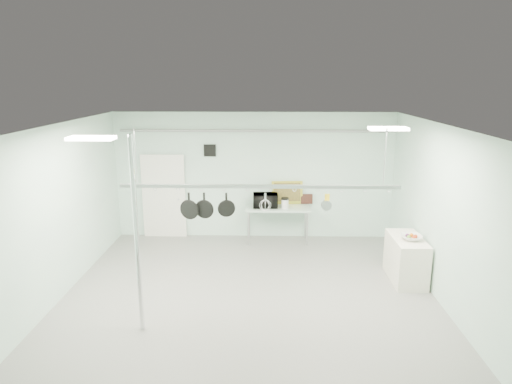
{
  "coord_description": "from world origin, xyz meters",
  "views": [
    {
      "loc": [
        0.33,
        -7.28,
        3.99
      ],
      "look_at": [
        0.12,
        1.0,
        1.93
      ],
      "focal_mm": 32.0,
      "sensor_mm": 36.0,
      "label": 1
    }
  ],
  "objects_px": {
    "prep_table": "(278,210)",
    "microwave": "(265,200)",
    "skillet_left": "(189,206)",
    "skillet_right": "(226,204)",
    "side_cabinet": "(406,259)",
    "pot_rack": "(259,185)",
    "chrome_pole": "(137,236)",
    "fruit_bowl": "(411,237)",
    "skillet_mid": "(204,206)",
    "coffee_canister": "(285,204)"
  },
  "relations": [
    {
      "from": "coffee_canister",
      "to": "skillet_left",
      "type": "relative_size",
      "value": 0.49
    },
    {
      "from": "coffee_canister",
      "to": "fruit_bowl",
      "type": "distance_m",
      "value": 3.24
    },
    {
      "from": "pot_rack",
      "to": "fruit_bowl",
      "type": "bearing_deg",
      "value": 18.42
    },
    {
      "from": "microwave",
      "to": "fruit_bowl",
      "type": "height_order",
      "value": "microwave"
    },
    {
      "from": "side_cabinet",
      "to": "fruit_bowl",
      "type": "bearing_deg",
      "value": -72.24
    },
    {
      "from": "skillet_left",
      "to": "skillet_right",
      "type": "height_order",
      "value": "same"
    },
    {
      "from": "pot_rack",
      "to": "microwave",
      "type": "bearing_deg",
      "value": 88.32
    },
    {
      "from": "chrome_pole",
      "to": "skillet_mid",
      "type": "relative_size",
      "value": 6.96
    },
    {
      "from": "prep_table",
      "to": "side_cabinet",
      "type": "height_order",
      "value": "prep_table"
    },
    {
      "from": "side_cabinet",
      "to": "chrome_pole",
      "type": "bearing_deg",
      "value": -157.59
    },
    {
      "from": "coffee_canister",
      "to": "chrome_pole",
      "type": "bearing_deg",
      "value": -121.38
    },
    {
      "from": "skillet_right",
      "to": "skillet_left",
      "type": "bearing_deg",
      "value": 168.49
    },
    {
      "from": "skillet_mid",
      "to": "skillet_right",
      "type": "relative_size",
      "value": 1.13
    },
    {
      "from": "microwave",
      "to": "coffee_canister",
      "type": "relative_size",
      "value": 2.63
    },
    {
      "from": "chrome_pole",
      "to": "skillet_left",
      "type": "distance_m",
      "value": 1.16
    },
    {
      "from": "skillet_left",
      "to": "skillet_right",
      "type": "bearing_deg",
      "value": 17.61
    },
    {
      "from": "microwave",
      "to": "skillet_mid",
      "type": "xyz_separation_m",
      "value": [
        -1.05,
        -3.28,
        0.78
      ]
    },
    {
      "from": "side_cabinet",
      "to": "microwave",
      "type": "height_order",
      "value": "microwave"
    },
    {
      "from": "side_cabinet",
      "to": "skillet_left",
      "type": "bearing_deg",
      "value": -165.22
    },
    {
      "from": "coffee_canister",
      "to": "skillet_right",
      "type": "bearing_deg",
      "value": -109.92
    },
    {
      "from": "chrome_pole",
      "to": "skillet_mid",
      "type": "xyz_separation_m",
      "value": [
        0.94,
        0.9,
        0.25
      ]
    },
    {
      "from": "skillet_right",
      "to": "chrome_pole",
      "type": "bearing_deg",
      "value": -157.41
    },
    {
      "from": "microwave",
      "to": "skillet_right",
      "type": "xyz_separation_m",
      "value": [
        -0.67,
        -3.28,
        0.81
      ]
    },
    {
      "from": "side_cabinet",
      "to": "pot_rack",
      "type": "height_order",
      "value": "pot_rack"
    },
    {
      "from": "coffee_canister",
      "to": "prep_table",
      "type": "bearing_deg",
      "value": 139.32
    },
    {
      "from": "pot_rack",
      "to": "microwave",
      "type": "xyz_separation_m",
      "value": [
        0.1,
        3.28,
        -1.16
      ]
    },
    {
      "from": "skillet_left",
      "to": "skillet_right",
      "type": "relative_size",
      "value": 1.16
    },
    {
      "from": "microwave",
      "to": "skillet_mid",
      "type": "relative_size",
      "value": 1.31
    },
    {
      "from": "side_cabinet",
      "to": "microwave",
      "type": "distance_m",
      "value": 3.64
    },
    {
      "from": "prep_table",
      "to": "skillet_left",
      "type": "relative_size",
      "value": 3.39
    },
    {
      "from": "prep_table",
      "to": "skillet_mid",
      "type": "xyz_separation_m",
      "value": [
        -1.36,
        -3.3,
        1.02
      ]
    },
    {
      "from": "side_cabinet",
      "to": "fruit_bowl",
      "type": "height_order",
      "value": "fruit_bowl"
    },
    {
      "from": "chrome_pole",
      "to": "skillet_mid",
      "type": "distance_m",
      "value": 1.33
    },
    {
      "from": "skillet_right",
      "to": "microwave",
      "type": "bearing_deg",
      "value": 67.0
    },
    {
      "from": "microwave",
      "to": "coffee_canister",
      "type": "bearing_deg",
      "value": 163.34
    },
    {
      "from": "microwave",
      "to": "fruit_bowl",
      "type": "xyz_separation_m",
      "value": [
        2.89,
        -2.28,
        -0.12
      ]
    },
    {
      "from": "fruit_bowl",
      "to": "skillet_mid",
      "type": "relative_size",
      "value": 0.89
    },
    {
      "from": "fruit_bowl",
      "to": "chrome_pole",
      "type": "bearing_deg",
      "value": -158.81
    },
    {
      "from": "skillet_left",
      "to": "skillet_mid",
      "type": "distance_m",
      "value": 0.26
    },
    {
      "from": "chrome_pole",
      "to": "pot_rack",
      "type": "distance_m",
      "value": 2.19
    },
    {
      "from": "microwave",
      "to": "skillet_right",
      "type": "height_order",
      "value": "skillet_right"
    },
    {
      "from": "side_cabinet",
      "to": "coffee_canister",
      "type": "relative_size",
      "value": 5.23
    },
    {
      "from": "prep_table",
      "to": "microwave",
      "type": "xyz_separation_m",
      "value": [
        -0.3,
        -0.02,
        0.24
      ]
    },
    {
      "from": "chrome_pole",
      "to": "skillet_right",
      "type": "xyz_separation_m",
      "value": [
        1.33,
        0.9,
        0.28
      ]
    },
    {
      "from": "prep_table",
      "to": "coffee_canister",
      "type": "height_order",
      "value": "coffee_canister"
    },
    {
      "from": "prep_table",
      "to": "skillet_right",
      "type": "distance_m",
      "value": 3.6
    },
    {
      "from": "coffee_canister",
      "to": "skillet_left",
      "type": "bearing_deg",
      "value": -119.6
    },
    {
      "from": "side_cabinet",
      "to": "pot_rack",
      "type": "relative_size",
      "value": 0.25
    },
    {
      "from": "microwave",
      "to": "skillet_right",
      "type": "bearing_deg",
      "value": 76.54
    },
    {
      "from": "chrome_pole",
      "to": "pot_rack",
      "type": "xyz_separation_m",
      "value": [
        1.9,
        0.9,
        0.63
      ]
    }
  ]
}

